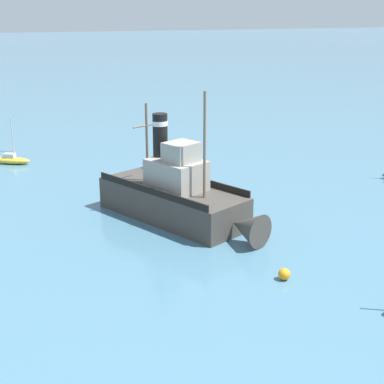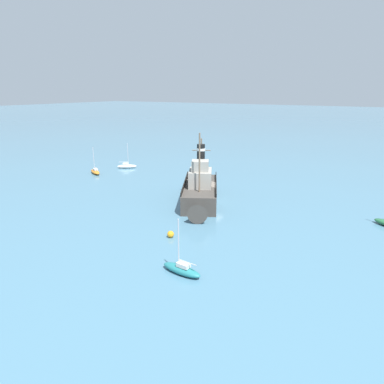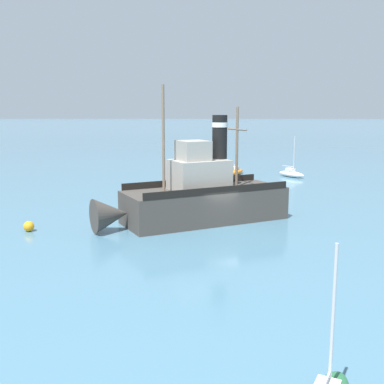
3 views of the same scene
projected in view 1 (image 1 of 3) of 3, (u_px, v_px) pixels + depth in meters
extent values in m
plane|color=#477289|center=(186.00, 211.00, 45.91)|extent=(600.00, 600.00, 0.00)
cube|color=#423D38|center=(172.00, 203.00, 44.07)|extent=(9.46, 12.67, 2.40)
cone|color=#423D38|center=(247.00, 227.00, 39.28)|extent=(3.20, 3.22, 2.35)
cube|color=#9E998E|center=(177.00, 175.00, 43.03)|extent=(4.51, 4.93, 2.20)
cube|color=#9E998E|center=(181.00, 152.00, 42.15)|extent=(2.88, 2.79, 1.40)
cylinder|color=black|center=(160.00, 135.00, 43.33)|extent=(1.10, 1.10, 3.20)
cylinder|color=silver|center=(160.00, 123.00, 43.06)|extent=(1.16, 1.16, 0.35)
cylinder|color=#75604C|center=(205.00, 146.00, 40.35)|extent=(0.20, 0.20, 7.50)
cylinder|color=#75604C|center=(147.00, 142.00, 44.58)|extent=(0.20, 0.20, 6.00)
cylinder|color=#75604C|center=(147.00, 125.00, 44.17)|extent=(2.36, 1.31, 0.12)
cube|color=black|center=(192.00, 178.00, 45.09)|extent=(5.39, 10.16, 0.50)
cube|color=black|center=(150.00, 191.00, 42.16)|extent=(5.39, 10.16, 0.50)
ellipsoid|color=gold|center=(12.00, 160.00, 59.22)|extent=(3.88, 2.72, 0.70)
cube|color=silver|center=(10.00, 155.00, 59.09)|extent=(1.27, 1.07, 0.36)
cylinder|color=#B7B7BC|center=(12.00, 137.00, 58.42)|extent=(0.10, 0.10, 4.20)
cylinder|color=#B7B7BC|center=(5.00, 152.00, 59.03)|extent=(1.64, 0.90, 0.08)
sphere|color=orange|center=(284.00, 274.00, 34.41)|extent=(0.72, 0.72, 0.72)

